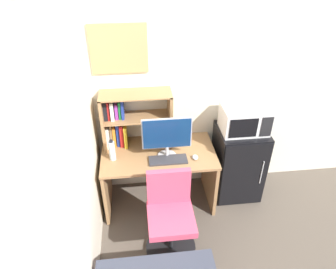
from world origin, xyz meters
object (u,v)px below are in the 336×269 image
Objects in this scene: hutch_bookshelf at (127,119)px; wall_corkboard at (119,49)px; desk_chair at (170,219)px; keyboard at (168,160)px; water_bottle at (112,150)px; monitor at (167,136)px; microwave at (245,119)px; computer_mouse at (195,157)px; mini_fridge at (238,162)px.

wall_corkboard is at bearing 99.42° from hutch_bookshelf.
hutch_bookshelf is 0.73m from wall_corkboard.
hutch_bookshelf is 1.13m from desk_chair.
hutch_bookshelf reaches higher than keyboard.
water_bottle is at bearing 170.71° from keyboard.
monitor is at bearing 91.98° from keyboard.
wall_corkboard is at bearing 168.98° from microwave.
desk_chair reaches higher than keyboard.
wall_corkboard is (-0.71, 0.47, 1.03)m from computer_mouse.
keyboard is 0.71× the size of wall_corkboard.
computer_mouse is 0.15× the size of wall_corkboard.
monitor is at bearing -170.27° from mini_fridge.
wall_corkboard reaches higher than microwave.
hutch_bookshelf is at bearing 113.94° from desk_chair.
computer_mouse is (0.29, -0.07, -0.24)m from monitor.
microwave is 1.31m from desk_chair.
wall_corkboard is (-0.43, 0.48, 1.03)m from keyboard.
mini_fridge reaches higher than desk_chair.
water_bottle reaches higher than computer_mouse.
monitor reaches higher than desk_chair.
microwave is at bearing -11.02° from wall_corkboard.
computer_mouse is 0.68m from desk_chair.
keyboard is at bearing 86.01° from desk_chair.
monitor is 0.39m from computer_mouse.
computer_mouse is 0.68m from microwave.
monitor is 1.03m from mini_fridge.
computer_mouse is at bearing -27.25° from hutch_bookshelf.
desk_chair is 1.73m from wall_corkboard.
monitor reaches higher than water_bottle.
monitor is at bearing 86.86° from desk_chair.
keyboard is at bearing -165.16° from mini_fridge.
computer_mouse is 0.09× the size of mini_fridge.
keyboard is 0.93m from mini_fridge.
computer_mouse is at bearing -158.67° from mini_fridge.
hutch_bookshelf reaches higher than desk_chair.
water_bottle is 0.27× the size of desk_chair.
microwave is (0.57, 0.23, 0.29)m from computer_mouse.
mini_fridge is at bearing -6.13° from hutch_bookshelf.
wall_corkboard is at bearing 146.37° from computer_mouse.
mini_fridge is 1.14m from desk_chair.
wall_corkboard is at bearing 69.46° from water_bottle.
keyboard is 1.22m from wall_corkboard.
water_bottle is at bearing -174.67° from mini_fridge.
water_bottle is (-0.16, -0.27, -0.20)m from hutch_bookshelf.
microwave reaches higher than keyboard.
desk_chair is (-0.89, -0.71, -0.65)m from microwave.
monitor is 1.28× the size of keyboard.
microwave is 0.56× the size of desk_chair.
water_bottle is at bearing 133.18° from desk_chair.
keyboard is at bearing -164.98° from microwave.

